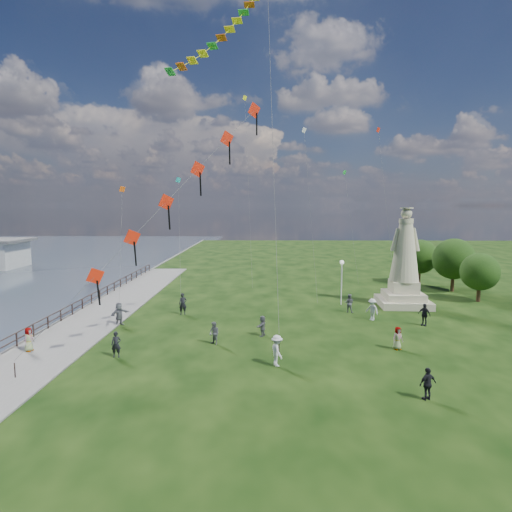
{
  "coord_description": "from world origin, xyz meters",
  "views": [
    {
      "loc": [
        -0.46,
        -22.31,
        9.07
      ],
      "look_at": [
        -1.0,
        8.0,
        5.5
      ],
      "focal_mm": 30.0,
      "sensor_mm": 36.0,
      "label": 1
    }
  ],
  "objects_px": {
    "statue": "(404,269)",
    "person_0": "(116,344)",
    "person_1": "(214,333)",
    "person_7": "(349,303)",
    "person_5": "(119,314)",
    "lamppost": "(342,273)",
    "person_4": "(398,338)",
    "person_2": "(277,351)",
    "person_10": "(29,341)",
    "person_11": "(262,326)",
    "person_9": "(424,315)",
    "person_6": "(183,304)",
    "person_3": "(428,384)",
    "person_8": "(372,309)"
  },
  "relations": [
    {
      "from": "person_2",
      "to": "person_4",
      "type": "relative_size",
      "value": 1.22
    },
    {
      "from": "person_3",
      "to": "person_11",
      "type": "height_order",
      "value": "person_3"
    },
    {
      "from": "statue",
      "to": "person_0",
      "type": "height_order",
      "value": "statue"
    },
    {
      "from": "person_3",
      "to": "person_4",
      "type": "distance_m",
      "value": 7.14
    },
    {
      "from": "person_2",
      "to": "person_5",
      "type": "height_order",
      "value": "person_2"
    },
    {
      "from": "person_3",
      "to": "person_7",
      "type": "xyz_separation_m",
      "value": [
        -0.39,
        16.57,
        0.02
      ]
    },
    {
      "from": "person_1",
      "to": "person_7",
      "type": "distance_m",
      "value": 13.68
    },
    {
      "from": "person_0",
      "to": "person_1",
      "type": "relative_size",
      "value": 1.04
    },
    {
      "from": "lamppost",
      "to": "person_10",
      "type": "relative_size",
      "value": 2.76
    },
    {
      "from": "person_4",
      "to": "person_5",
      "type": "bearing_deg",
      "value": 144.22
    },
    {
      "from": "person_1",
      "to": "person_11",
      "type": "relative_size",
      "value": 1.05
    },
    {
      "from": "person_2",
      "to": "person_3",
      "type": "bearing_deg",
      "value": -141.33
    },
    {
      "from": "person_7",
      "to": "person_3",
      "type": "bearing_deg",
      "value": 115.66
    },
    {
      "from": "statue",
      "to": "person_7",
      "type": "bearing_deg",
      "value": -151.25
    },
    {
      "from": "person_1",
      "to": "person_3",
      "type": "height_order",
      "value": "person_3"
    },
    {
      "from": "person_2",
      "to": "person_4",
      "type": "xyz_separation_m",
      "value": [
        7.73,
        2.92,
        -0.16
      ]
    },
    {
      "from": "person_4",
      "to": "person_5",
      "type": "distance_m",
      "value": 20.16
    },
    {
      "from": "person_3",
      "to": "person_5",
      "type": "relative_size",
      "value": 0.88
    },
    {
      "from": "person_6",
      "to": "lamppost",
      "type": "bearing_deg",
      "value": -2.68
    },
    {
      "from": "lamppost",
      "to": "person_9",
      "type": "bearing_deg",
      "value": -53.48
    },
    {
      "from": "statue",
      "to": "person_5",
      "type": "distance_m",
      "value": 24.86
    },
    {
      "from": "person_1",
      "to": "person_11",
      "type": "xyz_separation_m",
      "value": [
        3.16,
        1.93,
        -0.04
      ]
    },
    {
      "from": "person_9",
      "to": "person_2",
      "type": "bearing_deg",
      "value": -91.9
    },
    {
      "from": "person_10",
      "to": "person_11",
      "type": "bearing_deg",
      "value": -64.47
    },
    {
      "from": "person_9",
      "to": "person_10",
      "type": "relative_size",
      "value": 1.14
    },
    {
      "from": "person_6",
      "to": "person_0",
      "type": "bearing_deg",
      "value": -119.92
    },
    {
      "from": "person_3",
      "to": "person_9",
      "type": "height_order",
      "value": "person_9"
    },
    {
      "from": "person_5",
      "to": "person_9",
      "type": "distance_m",
      "value": 23.22
    },
    {
      "from": "lamppost",
      "to": "person_1",
      "type": "bearing_deg",
      "value": -131.81
    },
    {
      "from": "person_1",
      "to": "person_8",
      "type": "xyz_separation_m",
      "value": [
        11.88,
        6.23,
        0.12
      ]
    },
    {
      "from": "lamppost",
      "to": "person_4",
      "type": "xyz_separation_m",
      "value": [
        1.35,
        -12.38,
        -2.24
      ]
    },
    {
      "from": "person_3",
      "to": "person_9",
      "type": "bearing_deg",
      "value": -130.75
    },
    {
      "from": "person_9",
      "to": "person_10",
      "type": "height_order",
      "value": "person_9"
    },
    {
      "from": "statue",
      "to": "person_2",
      "type": "xyz_separation_m",
      "value": [
        -11.98,
        -15.03,
        -2.48
      ]
    },
    {
      "from": "person_3",
      "to": "person_10",
      "type": "relative_size",
      "value": 1.05
    },
    {
      "from": "person_9",
      "to": "person_0",
      "type": "bearing_deg",
      "value": -109.41
    },
    {
      "from": "statue",
      "to": "person_5",
      "type": "relative_size",
      "value": 5.02
    },
    {
      "from": "person_7",
      "to": "person_8",
      "type": "xyz_separation_m",
      "value": [
        1.33,
        -2.48,
        0.07
      ]
    },
    {
      "from": "person_0",
      "to": "person_11",
      "type": "xyz_separation_m",
      "value": [
        8.79,
        4.38,
        -0.06
      ]
    },
    {
      "from": "person_0",
      "to": "person_9",
      "type": "xyz_separation_m",
      "value": [
        21.08,
        7.23,
        0.07
      ]
    },
    {
      "from": "lamppost",
      "to": "person_4",
      "type": "bearing_deg",
      "value": -83.79
    },
    {
      "from": "person_3",
      "to": "person_7",
      "type": "relative_size",
      "value": 0.97
    },
    {
      "from": "person_7",
      "to": "person_10",
      "type": "distance_m",
      "value": 24.24
    },
    {
      "from": "person_11",
      "to": "person_10",
      "type": "bearing_deg",
      "value": -53.75
    },
    {
      "from": "statue",
      "to": "person_8",
      "type": "xyz_separation_m",
      "value": [
        -4.1,
        -5.11,
        -2.5
      ]
    },
    {
      "from": "lamppost",
      "to": "person_1",
      "type": "relative_size",
      "value": 2.73
    },
    {
      "from": "lamppost",
      "to": "person_0",
      "type": "height_order",
      "value": "lamppost"
    },
    {
      "from": "person_1",
      "to": "person_3",
      "type": "distance_m",
      "value": 13.47
    },
    {
      "from": "person_2",
      "to": "person_10",
      "type": "bearing_deg",
      "value": 62.63
    },
    {
      "from": "person_8",
      "to": "person_11",
      "type": "relative_size",
      "value": 1.21
    }
  ]
}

